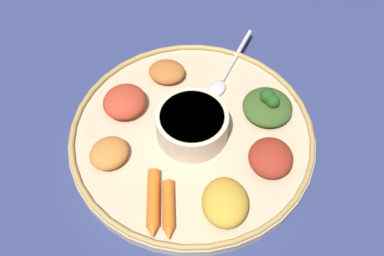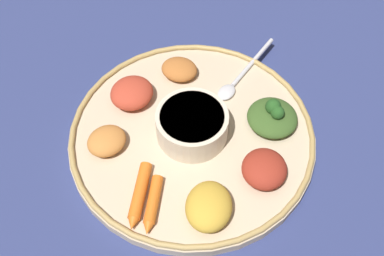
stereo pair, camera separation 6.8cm
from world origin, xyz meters
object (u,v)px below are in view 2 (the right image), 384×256
Objects in this scene: center_bowl at (192,124)px; carrot_near_spoon at (139,195)px; carrot_outer at (153,204)px; greens_pile at (273,117)px; spoon at (239,78)px.

center_bowl is 1.22× the size of carrot_near_spoon.
center_bowl reaches higher than carrot_outer.
center_bowl is 1.32× the size of greens_pile.
spoon is at bearing -92.91° from greens_pile.
spoon is 1.78× the size of carrot_near_spoon.
greens_pile is (-0.11, 0.04, -0.01)m from center_bowl.
carrot_outer is at bearing 29.76° from spoon.
carrot_outer is (0.21, 0.03, -0.01)m from greens_pile.
center_bowl reaches higher than greens_pile.
spoon is at bearing -155.28° from carrot_near_spoon.
center_bowl reaches higher than spoon.
carrot_near_spoon is at bearing -65.90° from carrot_outer.
carrot_outer is at bearing 35.45° from center_bowl.
center_bowl is 0.13m from spoon.
greens_pile is (0.00, 0.09, 0.01)m from spoon.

